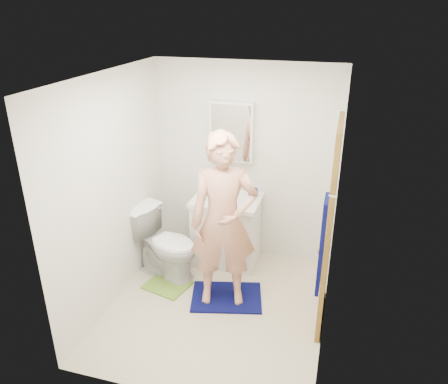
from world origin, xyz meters
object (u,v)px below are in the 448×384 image
(soap_dispenser, at_px, (213,191))
(man, at_px, (224,222))
(toothbrush_cup, at_px, (253,193))
(vanity_cabinet, at_px, (227,232))
(toilet, at_px, (166,244))
(medicine_cabinet, at_px, (232,132))
(towel, at_px, (322,245))

(soap_dispenser, xyz_separation_m, man, (0.33, -0.71, -0.00))
(toothbrush_cup, bearing_deg, vanity_cabinet, -154.25)
(toilet, bearing_deg, vanity_cabinet, -32.58)
(medicine_cabinet, bearing_deg, toilet, -129.90)
(medicine_cabinet, distance_m, toilet, 1.51)
(towel, height_order, soap_dispenser, towel)
(vanity_cabinet, height_order, toothbrush_cup, toothbrush_cup)
(vanity_cabinet, bearing_deg, medicine_cabinet, 90.00)
(medicine_cabinet, height_order, toothbrush_cup, medicine_cabinet)
(vanity_cabinet, relative_size, medicine_cabinet, 1.14)
(towel, xyz_separation_m, man, (-1.00, 0.71, -0.30))
(vanity_cabinet, xyz_separation_m, towel, (1.18, -1.48, 0.85))
(soap_dispenser, height_order, toothbrush_cup, soap_dispenser)
(soap_dispenser, bearing_deg, toothbrush_cup, 25.41)
(vanity_cabinet, xyz_separation_m, toothbrush_cup, (0.29, 0.14, 0.50))
(toothbrush_cup, xyz_separation_m, man, (-0.10, -0.91, 0.05))
(toothbrush_cup, bearing_deg, man, -96.42)
(vanity_cabinet, bearing_deg, towel, -51.53)
(medicine_cabinet, bearing_deg, soap_dispenser, -116.82)
(medicine_cabinet, xyz_separation_m, toilet, (-0.60, -0.71, -1.19))
(medicine_cabinet, height_order, towel, medicine_cabinet)
(vanity_cabinet, xyz_separation_m, toilet, (-0.60, -0.49, 0.01))
(soap_dispenser, bearing_deg, man, -64.79)
(soap_dispenser, bearing_deg, vanity_cabinet, 24.73)
(toilet, relative_size, toothbrush_cup, 6.64)
(vanity_cabinet, distance_m, towel, 2.08)
(vanity_cabinet, height_order, medicine_cabinet, medicine_cabinet)
(vanity_cabinet, xyz_separation_m, man, (0.18, -0.77, 0.55))
(medicine_cabinet, xyz_separation_m, towel, (1.18, -1.71, -0.35))
(vanity_cabinet, distance_m, man, 0.97)
(vanity_cabinet, relative_size, towel, 1.00)
(towel, relative_size, toothbrush_cup, 6.41)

